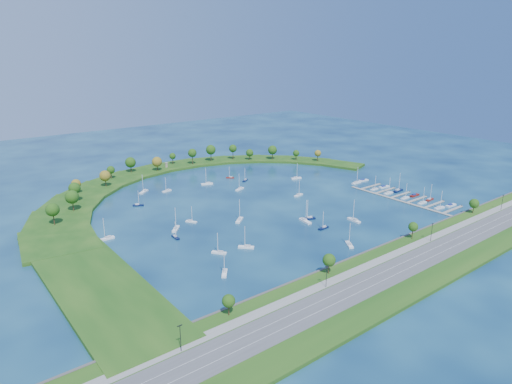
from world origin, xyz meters
TOP-DOWN VIEW (x-y plane):
  - ground at (0.00, 0.00)m, footprint 700.00×700.00m
  - south_shoreline at (0.03, -122.88)m, footprint 420.00×43.10m
  - breakwater at (-46.33, 48.72)m, footprint 286.74×247.64m
  - breakwater_trees at (-17.50, 87.71)m, footprint 240.99×96.34m
  - harbor_tower at (-8.87, 114.08)m, footprint 2.60×2.60m
  - dock_system at (85.30, -61.00)m, footprint 24.28×82.00m
  - moored_boat_0 at (-68.39, -14.23)m, footprint 7.95×8.47m
  - moored_boat_1 at (30.93, -10.86)m, footprint 8.29×3.91m
  - moored_boat_2 at (-52.56, 64.25)m, footprint 8.91×7.78m
  - moored_boat_3 at (4.08, -48.67)m, footprint 8.80×5.99m
  - moored_boat_4 at (-65.99, -55.98)m, footprint 6.35×7.49m
  - moored_boat_5 at (0.24, -65.05)m, footprint 7.41×2.57m
  - moored_boat_6 at (23.57, -68.00)m, footprint 3.43×9.46m
  - moored_boat_7 at (-104.91, -3.35)m, footprint 8.64×2.51m
  - moored_boat_8 at (59.91, 23.05)m, footprint 9.07×4.28m
  - moored_boat_9 at (-5.39, 53.26)m, footprint 9.39×5.52m
  - moored_boat_10 at (-0.67, -50.61)m, footprint 4.01×9.90m
  - moored_boat_11 at (-76.14, -75.94)m, footprint 6.61×7.60m
  - moored_boat_12 at (-55.32, -9.12)m, footprint 5.35×6.97m
  - moored_boat_13 at (-31.14, -25.13)m, footprint 8.70×7.85m
  - moored_boat_14 at (-38.35, 56.00)m, footprint 7.68×3.39m
  - moored_boat_15 at (6.61, 26.81)m, footprint 8.86×5.48m
  - moored_boat_16 at (-6.09, -90.07)m, footprint 6.49×8.34m
  - moored_boat_17 at (-74.15, -24.57)m, footprint 2.09×6.81m
  - moored_boat_18 at (19.06, 57.51)m, footprint 6.02×5.71m
  - moored_boat_19 at (23.88, 43.43)m, footprint 7.19×5.73m
  - moored_boat_20 at (-51.07, -59.08)m, footprint 7.46×7.66m
  - moored_boat_21 at (-68.18, 38.77)m, footprint 7.10×5.40m
  - docked_boat_0 at (85.52, -87.17)m, footprint 8.40×3.36m
  - docked_boat_1 at (95.97, -89.14)m, footprint 9.00×2.93m
  - docked_boat_2 at (85.52, -74.57)m, footprint 7.93×2.24m
  - docked_boat_3 at (96.03, -73.62)m, footprint 7.95×2.88m
  - docked_boat_4 at (85.53, -61.10)m, footprint 7.70×2.25m
  - docked_boat_5 at (95.97, -61.67)m, footprint 8.84×2.53m
  - docked_boat_6 at (85.52, -47.10)m, footprint 8.26×2.38m
  - docked_boat_7 at (96.00, -47.94)m, footprint 9.54×3.17m
  - docked_boat_8 at (85.53, -34.66)m, footprint 7.47×2.24m
  - docked_boat_9 at (95.96, -35.63)m, footprint 9.57×3.61m
  - docked_boat_10 at (87.91, -15.52)m, footprint 8.87×2.74m
  - docked_boat_11 at (97.87, -14.24)m, footprint 9.02×3.86m

SIDE VIEW (x-z plane):
  - ground at x=0.00m, z-range 0.00..0.00m
  - dock_system at x=85.30m, z-range -0.45..1.15m
  - docked_boat_11 at x=97.87m, z-range -0.24..1.55m
  - docked_boat_5 at x=95.97m, z-range -0.24..1.56m
  - docked_boat_1 at x=95.97m, z-range -0.24..1.57m
  - docked_boat_9 at x=95.96m, z-range -0.25..1.65m
  - moored_boat_18 at x=19.06m, z-range -3.92..5.62m
  - moored_boat_17 at x=-74.15m, z-range -4.12..5.83m
  - moored_boat_12 at x=-55.32m, z-range -4.28..6.00m
  - moored_boat_21 at x=-68.18m, z-range -4.36..6.09m
  - moored_boat_5 at x=0.24m, z-range -4.48..6.22m
  - moored_boat_19 at x=23.88m, z-range -4.48..6.22m
  - moored_boat_14 at x=-38.35m, z-range -4.58..6.34m
  - docked_boat_8 at x=85.53m, z-range -4.58..6.34m
  - docked_boat_4 at x=85.53m, z-range -4.75..6.52m
  - moored_boat_4 at x=-65.99m, z-range -4.79..6.57m
  - docked_boat_3 at x=96.03m, z-range -4.83..6.61m
  - moored_boat_11 at x=-76.14m, z-range -4.92..6.71m
  - docked_boat_2 at x=85.52m, z-range -4.93..6.72m
  - moored_boat_1 at x=30.93m, z-range -4.98..6.77m
  - docked_boat_0 at x=85.52m, z-range -5.10..6.91m
  - docked_boat_6 at x=85.52m, z-range -5.15..6.96m
  - moored_boat_20 at x=-51.07m, z-range -5.23..7.05m
  - moored_boat_16 at x=-6.09m, z-range -5.25..7.09m
  - moored_boat_15 at x=6.61m, z-range -5.39..7.24m
  - moored_boat_7 at x=-104.91m, z-range -5.40..7.26m
  - moored_boat_3 at x=4.08m, z-range -5.41..7.27m
  - moored_boat_8 at x=59.91m, z-range -5.50..7.36m
  - docked_boat_10 at x=87.91m, z-range -5.53..7.40m
  - moored_boat_9 at x=-5.39m, z-range -5.72..7.61m
  - moored_boat_0 at x=-68.39m, z-range -5.73..7.63m
  - moored_boat_13 at x=-31.14m, z-range -5.80..7.70m
  - moored_boat_6 at x=23.57m, z-range -5.85..7.77m
  - moored_boat_2 at x=-52.56m, z-range -5.87..7.78m
  - docked_boat_7 at x=96.00m, z-range -5.95..7.88m
  - moored_boat_10 at x=-0.67m, z-range -6.10..8.04m
  - breakwater at x=-46.33m, z-range -0.01..1.99m
  - south_shoreline at x=0.03m, z-range -4.80..6.80m
  - harbor_tower at x=-8.87m, z-range 2.05..6.26m
  - breakwater_trees at x=-17.50m, z-range 3.16..18.25m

